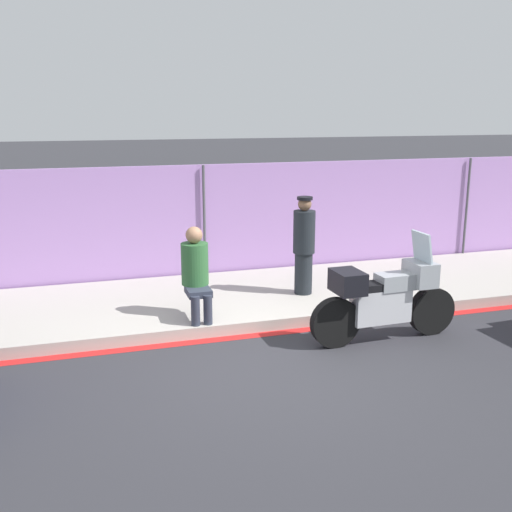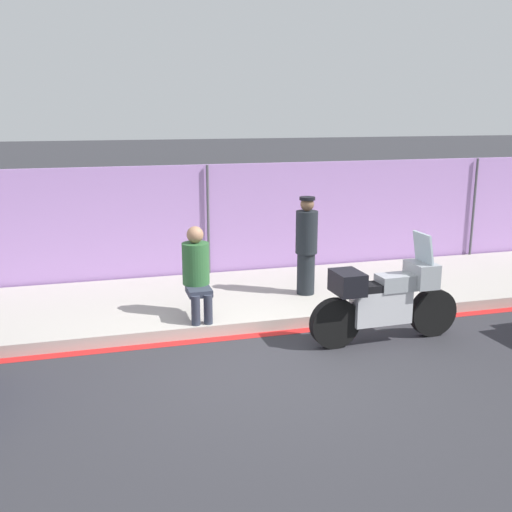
# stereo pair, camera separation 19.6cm
# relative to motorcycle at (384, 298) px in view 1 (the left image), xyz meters

# --- Properties ---
(ground_plane) EXTENTS (120.00, 120.00, 0.00)m
(ground_plane) POSITION_rel_motorcycle_xyz_m (-1.76, -0.43, -0.61)
(ground_plane) COLOR #2D2D33
(sidewalk) EXTENTS (41.65, 2.81, 0.17)m
(sidewalk) POSITION_rel_motorcycle_xyz_m (-1.76, 2.18, -0.53)
(sidewalk) COLOR #ADA89E
(sidewalk) RESTS_ON ground_plane
(curb_paint_stripe) EXTENTS (41.65, 0.18, 0.01)m
(curb_paint_stripe) POSITION_rel_motorcycle_xyz_m (-1.76, 0.68, -0.61)
(curb_paint_stripe) COLOR red
(curb_paint_stripe) RESTS_ON ground_plane
(storefront_fence) EXTENTS (39.57, 0.17, 2.18)m
(storefront_fence) POSITION_rel_motorcycle_xyz_m (-1.76, 3.67, 0.48)
(storefront_fence) COLOR #AD7FC6
(storefront_fence) RESTS_ON ground_plane
(motorcycle) EXTENTS (2.22, 0.54, 1.51)m
(motorcycle) POSITION_rel_motorcycle_xyz_m (0.00, 0.00, 0.00)
(motorcycle) COLOR black
(motorcycle) RESTS_ON ground_plane
(officer_standing) EXTENTS (0.36, 0.36, 1.62)m
(officer_standing) POSITION_rel_motorcycle_xyz_m (-0.46, 1.88, 0.39)
(officer_standing) COLOR #1E2328
(officer_standing) RESTS_ON sidewalk
(person_seated_on_curb) EXTENTS (0.40, 0.69, 1.34)m
(person_seated_on_curb) POSITION_rel_motorcycle_xyz_m (-2.39, 1.25, 0.30)
(person_seated_on_curb) COLOR #2D3342
(person_seated_on_curb) RESTS_ON sidewalk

